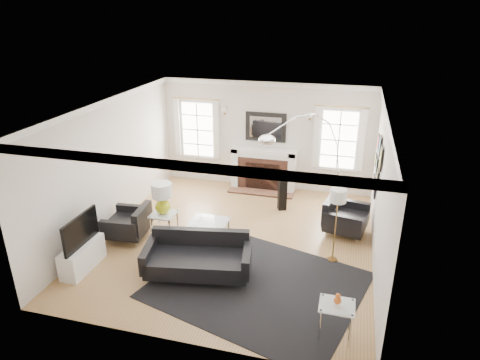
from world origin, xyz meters
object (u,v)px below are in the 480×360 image
(armchair_right, at_px, (343,218))
(gourd_lamp, at_px, (162,196))
(fireplace, at_px, (263,170))
(coffee_table, at_px, (208,224))
(armchair_left, at_px, (130,224))
(arc_floor_lamp, at_px, (305,161))
(sofa, at_px, (198,258))

(armchair_right, xyz_separation_m, gourd_lamp, (-3.61, -1.15, 0.59))
(fireplace, bearing_deg, coffee_table, -101.55)
(armchair_left, xyz_separation_m, arc_floor_lamp, (3.33, 1.91, 1.02))
(sofa, distance_m, armchair_left, 2.01)
(armchair_left, height_order, armchair_right, armchair_right)
(fireplace, height_order, armchair_right, fireplace)
(armchair_left, bearing_deg, sofa, -24.89)
(armchair_left, xyz_separation_m, coffee_table, (1.56, 0.44, -0.03))
(armchair_left, bearing_deg, arc_floor_lamp, 29.85)
(gourd_lamp, relative_size, arc_floor_lamp, 0.27)
(armchair_right, height_order, gourd_lamp, gourd_lamp)
(armchair_right, distance_m, coffee_table, 2.87)
(armchair_left, height_order, coffee_table, armchair_left)
(armchair_right, xyz_separation_m, coffee_table, (-2.71, -0.94, -0.04))
(armchair_right, height_order, coffee_table, armchair_right)
(gourd_lamp, distance_m, arc_floor_lamp, 3.18)
(armchair_right, bearing_deg, arc_floor_lamp, 150.80)
(fireplace, distance_m, coffee_table, 2.88)
(gourd_lamp, bearing_deg, arc_floor_lamp, 32.20)
(fireplace, bearing_deg, armchair_right, -41.23)
(armchair_left, distance_m, coffee_table, 1.63)
(sofa, bearing_deg, gourd_lamp, 136.94)
(gourd_lamp, bearing_deg, coffee_table, 13.20)
(armchair_left, distance_m, gourd_lamp, 0.93)
(armchair_left, relative_size, arc_floor_lamp, 0.38)
(sofa, relative_size, gourd_lamp, 3.00)
(armchair_left, xyz_separation_m, gourd_lamp, (0.67, 0.23, 0.60))
(arc_floor_lamp, bearing_deg, fireplace, 131.58)
(armchair_right, bearing_deg, armchair_left, -162.06)
(coffee_table, bearing_deg, armchair_right, 19.13)
(fireplace, xyz_separation_m, arc_floor_lamp, (1.19, -1.35, 0.81))
(fireplace, bearing_deg, armchair_left, -123.29)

